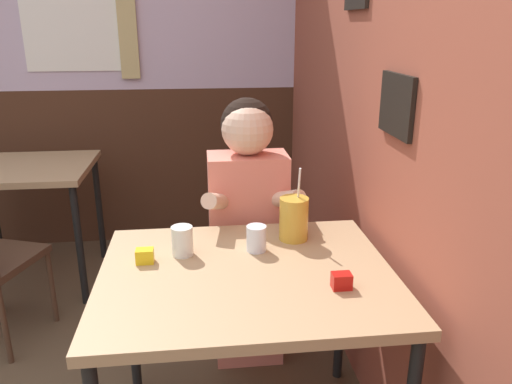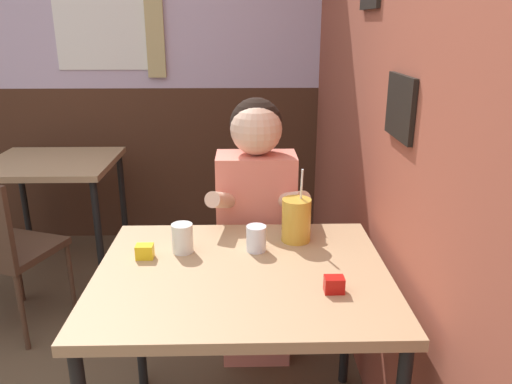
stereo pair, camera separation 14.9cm
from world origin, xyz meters
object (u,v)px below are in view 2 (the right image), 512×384
object	(u,v)px
main_table	(242,289)
background_table	(53,175)
person_seated	(256,227)
chair_near_window	(0,244)
cocktail_pitcher	(296,220)

from	to	relation	value
main_table	background_table	world-z (taller)	same
background_table	person_seated	distance (m)	1.50
background_table	chair_near_window	xyz separation A→B (m)	(-0.04, -0.65, -0.16)
cocktail_pitcher	chair_near_window	bearing A→B (deg)	158.62
main_table	background_table	bearing A→B (deg)	128.70
cocktail_pitcher	person_seated	bearing A→B (deg)	113.81
background_table	cocktail_pitcher	distance (m)	1.82
main_table	person_seated	distance (m)	0.56
person_seated	cocktail_pitcher	world-z (taller)	person_seated
background_table	cocktail_pitcher	size ratio (longest dim) A/B	2.63
person_seated	cocktail_pitcher	bearing A→B (deg)	-66.19
person_seated	chair_near_window	bearing A→B (deg)	169.76
chair_near_window	background_table	bearing A→B (deg)	106.01
person_seated	cocktail_pitcher	size ratio (longest dim) A/B	4.35
chair_near_window	person_seated	world-z (taller)	person_seated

